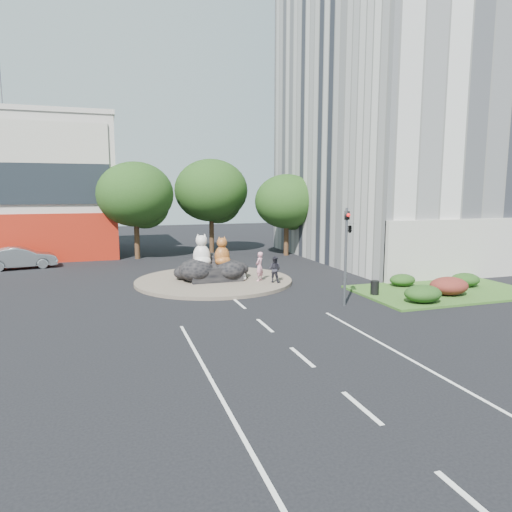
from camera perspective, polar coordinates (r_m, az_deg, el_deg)
The scene contains 22 objects.
ground at distance 20.17m, azimuth 1.13°, elevation -8.69°, with size 120.00×120.00×0.00m, color black.
roundabout_island at distance 29.49m, azimuth -5.29°, elevation -3.09°, with size 10.00×10.00×0.20m, color brown.
rock_plinth at distance 29.39m, azimuth -5.30°, elevation -2.04°, with size 3.20×2.60×0.90m, color black, non-canonical shape.
office_tower at distance 44.73m, azimuth 20.50°, elevation 22.80°, with size 20.00×20.00×35.00m, color silver.
grass_verge at distance 28.65m, azimuth 22.35°, elevation -4.10°, with size 10.00×6.00×0.12m, color #2E511B.
tree_left at distance 40.36m, azimuth -14.75°, elevation 7.08°, with size 6.46×6.46×8.27m.
tree_mid at distance 43.32m, azimuth -5.56°, elevation 7.78°, with size 6.84×6.84×8.76m.
tree_right at distance 41.29m, azimuth 3.89°, elevation 6.49°, with size 5.70×5.70×7.30m.
hedge_near_green at distance 25.16m, azimuth 20.14°, elevation -4.44°, with size 2.00×1.60×0.90m, color #1B3B12.
hedge_red at distance 27.48m, azimuth 22.97°, elevation -3.46°, with size 2.20×1.76×0.99m, color #521518.
hedge_mid_green at distance 30.24m, azimuth 24.68°, elevation -2.71°, with size 1.80×1.44×0.81m, color #1B3B12.
hedge_back_green at distance 29.03m, azimuth 17.84°, elevation -2.87°, with size 1.60×1.28×0.72m, color #1B3B12.
traffic_light at distance 23.34m, azimuth 11.42°, elevation 2.54°, with size 0.44×1.24×5.00m.
street_lamp at distance 32.51m, azimuth 18.17°, elevation 5.50°, with size 2.34×0.22×8.06m.
cat_white at distance 28.80m, azimuth -6.82°, elevation 0.74°, with size 1.25×1.09×2.09m, color beige, non-canonical shape.
cat_tabby at distance 28.95m, azimuth -4.27°, elevation 0.62°, with size 1.14×0.99×1.89m, color #C57529, non-canonical shape.
kitten_calico at distance 28.22m, azimuth -7.27°, elevation -2.59°, with size 0.49×0.42×0.81m, color silver, non-canonical shape.
kitten_white at distance 28.97m, azimuth -1.67°, elevation -2.27°, with size 0.47×0.41×0.79m, color white, non-canonical shape.
pedestrian_pink at distance 28.70m, azimuth 0.43°, elevation -1.31°, with size 0.67×0.44×1.83m, color pink.
pedestrian_dark at distance 28.24m, azimuth 2.34°, elevation -1.67°, with size 0.80×0.62×1.64m, color black.
parked_car at distance 38.59m, azimuth -27.31°, elevation -0.22°, with size 1.73×4.97×1.64m, color #95989C.
litter_bin at distance 26.23m, azimuth 14.62°, elevation -3.83°, with size 0.47×0.47×0.78m, color black.
Camera 1 is at (-6.36, -18.21, 5.87)m, focal length 32.00 mm.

